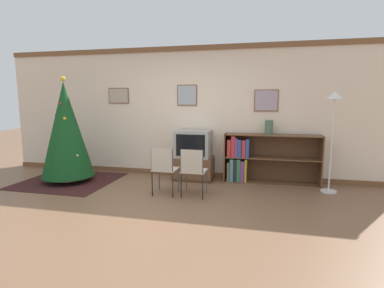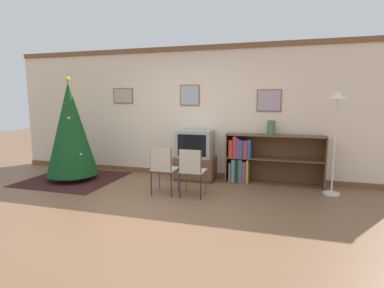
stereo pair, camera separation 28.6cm
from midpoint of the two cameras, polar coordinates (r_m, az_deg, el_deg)
ground_plane at (r=4.50m, az=-6.39°, el=-12.62°), size 24.00×24.00×0.00m
wall_back at (r=6.32m, az=1.25°, el=6.04°), size 8.41×0.11×2.70m
area_rug at (r=6.58m, az=-20.49°, el=-6.28°), size 1.79×1.69×0.01m
christmas_tree at (r=6.41m, az=-20.96°, el=2.64°), size 1.00×1.00×2.06m
tv_console at (r=6.11m, az=1.94°, el=-4.62°), size 0.80×0.51×0.47m
television at (r=6.02m, az=1.96°, el=0.05°), size 0.70×0.50×0.55m
folding_chair_left at (r=5.10m, az=-3.95°, el=-4.52°), size 0.40×0.40×0.82m
folding_chair_right at (r=4.95m, az=1.59°, el=-4.90°), size 0.40×0.40×0.82m
bookshelf at (r=5.97m, az=13.62°, el=-2.93°), size 1.82×0.36×0.95m
vase at (r=5.89m, az=16.20°, el=3.03°), size 0.16×0.16×0.28m
standing_lamp at (r=5.60m, az=27.18°, el=4.73°), size 0.28×0.28×1.75m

